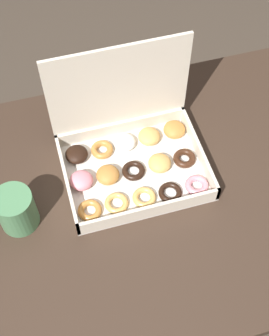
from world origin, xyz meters
name	(u,v)px	position (x,y,z in m)	size (l,w,h in m)	color
ground_plane	(152,285)	(0.00, 0.00, 0.00)	(8.00, 8.00, 0.00)	#42382D
dining_table	(159,209)	(0.00, 0.00, 0.60)	(1.08, 0.78, 0.70)	#38281E
donut_box	(130,148)	(-0.05, 0.10, 0.76)	(0.35, 0.27, 0.30)	silver
coffee_mug	(16,210)	(-0.35, 0.01, 0.76)	(0.09, 0.09, 0.11)	#4C8456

